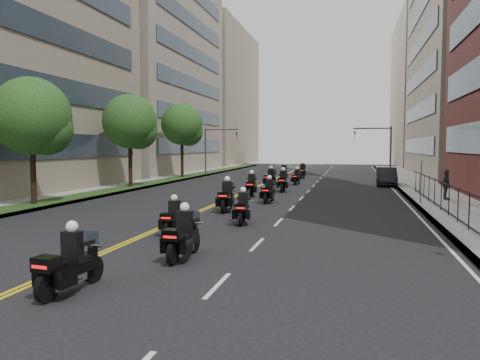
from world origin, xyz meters
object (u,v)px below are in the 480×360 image
object	(u,v)px
motorcycle_1	(183,237)
pedestrian_c	(446,185)
motorcycle_6	(251,186)
motorcycle_5	(269,192)
motorcycle_3	(243,209)
motorcycle_9	(297,178)
motorcycle_2	(173,219)
motorcycle_11	(302,172)
motorcycle_4	(227,198)
motorcycle_7	(283,182)
motorcycle_10	(284,174)
motorcycle_8	(271,179)
motorcycle_0	(69,265)
parked_sedan	(386,176)

from	to	relation	value
motorcycle_1	pedestrian_c	size ratio (longest dim) A/B	1.26
motorcycle_6	motorcycle_5	bearing A→B (deg)	-67.49
motorcycle_3	motorcycle_9	distance (m)	21.80
motorcycle_2	motorcycle_3	xyz separation A→B (m)	(2.08, 3.15, 0.03)
motorcycle_1	motorcycle_3	xyz separation A→B (m)	(0.29, 6.88, -0.04)
motorcycle_5	motorcycle_9	bearing A→B (deg)	93.47
motorcycle_11	motorcycle_9	bearing A→B (deg)	-84.00
motorcycle_1	motorcycle_5	world-z (taller)	motorcycle_1
motorcycle_2	motorcycle_4	size ratio (longest dim) A/B	0.84
motorcycle_7	motorcycle_11	xyz separation A→B (m)	(-0.05, 14.73, -0.01)
motorcycle_11	pedestrian_c	size ratio (longest dim) A/B	1.33
motorcycle_4	motorcycle_5	bearing A→B (deg)	66.84
motorcycle_7	motorcycle_10	distance (m)	10.98
motorcycle_9	motorcycle_1	bearing A→B (deg)	-85.57
motorcycle_6	motorcycle_11	size ratio (longest dim) A/B	0.98
motorcycle_8	motorcycle_11	size ratio (longest dim) A/B	0.98
motorcycle_0	motorcycle_4	xyz separation A→B (m)	(0.04, 14.28, 0.06)
motorcycle_7	motorcycle_10	xyz separation A→B (m)	(-1.47, 10.89, -0.01)
motorcycle_4	pedestrian_c	bearing A→B (deg)	26.76
motorcycle_5	motorcycle_11	xyz separation A→B (m)	(-0.19, 21.85, 0.06)
motorcycle_2	motorcycle_7	distance (m)	18.30
motorcycle_5	motorcycle_8	xyz separation A→B (m)	(-1.71, 10.62, 0.05)
motorcycle_0	motorcycle_11	size ratio (longest dim) A/B	0.93
motorcycle_2	motorcycle_8	distance (m)	21.71
motorcycle_0	motorcycle_3	distance (m)	10.78
motorcycle_1	motorcycle_11	size ratio (longest dim) A/B	0.95
motorcycle_0	motorcycle_10	bearing A→B (deg)	96.10
motorcycle_3	motorcycle_4	size ratio (longest dim) A/B	0.88
motorcycle_11	pedestrian_c	world-z (taller)	pedestrian_c
motorcycle_6	motorcycle_7	world-z (taller)	motorcycle_7
motorcycle_4	motorcycle_5	distance (m)	4.56
motorcycle_2	motorcycle_9	xyz separation A→B (m)	(1.99, 24.95, 0.01)
motorcycle_4	motorcycle_8	world-z (taller)	motorcycle_4
motorcycle_4	motorcycle_8	size ratio (longest dim) A/B	1.03
motorcycle_1	pedestrian_c	distance (m)	20.70
motorcycle_5	motorcycle_9	xyz separation A→B (m)	(0.12, 13.86, -0.03)
motorcycle_7	parked_sedan	world-z (taller)	motorcycle_7
motorcycle_0	motorcycle_2	bearing A→B (deg)	98.43
motorcycle_0	motorcycle_10	size ratio (longest dim) A/B	0.93
motorcycle_1	motorcycle_3	size ratio (longest dim) A/B	1.06
motorcycle_6	motorcycle_11	distance (m)	18.64
motorcycle_6	motorcycle_8	bearing A→B (deg)	83.12
motorcycle_0	motorcycle_4	world-z (taller)	motorcycle_4
motorcycle_1	motorcycle_11	bearing A→B (deg)	92.63
motorcycle_8	motorcycle_9	world-z (taller)	motorcycle_8
motorcycle_0	motorcycle_1	size ratio (longest dim) A/B	0.98
motorcycle_11	parked_sedan	xyz separation A→B (m)	(8.11, -7.17, 0.07)
motorcycle_1	motorcycle_9	world-z (taller)	motorcycle_1
parked_sedan	motorcycle_11	bearing A→B (deg)	140.15
motorcycle_1	motorcycle_3	world-z (taller)	motorcycle_1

